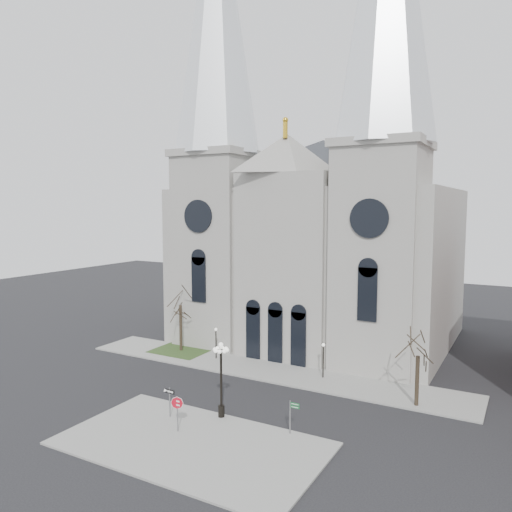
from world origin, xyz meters
The scene contains 13 objects.
ground centered at (0.00, 0.00, 0.00)m, with size 160.00×160.00×0.00m, color black.
sidewalk_near centered at (3.00, -5.00, 0.07)m, with size 18.00×10.00×0.14m, color gray.
sidewalk_far centered at (0.00, 11.00, 0.07)m, with size 40.00×6.00×0.14m, color gray.
grass_patch centered at (-11.00, 12.00, 0.09)m, with size 6.00×5.00×0.18m, color #2B401B.
cathedral centered at (0.00, 22.86, 18.48)m, with size 33.00×26.66×54.00m.
tree_left centered at (-11.00, 12.00, 5.58)m, with size 3.20×3.20×7.50m.
tree_right centered at (15.00, 9.00, 4.47)m, with size 3.20×3.20×6.00m.
ped_lamp_left centered at (-6.00, 11.50, 2.33)m, with size 0.32×0.32×3.26m.
ped_lamp_right centered at (6.00, 11.50, 2.33)m, with size 0.32×0.32×3.26m.
stop_sign centered at (1.11, -4.08, 1.96)m, with size 0.93×0.10×2.56m.
globe_lamp centered at (2.48, -0.50, 3.78)m, with size 1.64×1.64×5.79m.
one_way_sign centered at (-0.93, -2.41, 1.67)m, with size 1.00×0.10×2.28m.
street_name_sign centered at (8.33, -0.50, 1.54)m, with size 0.76×0.10×2.38m.
Camera 1 is at (22.57, -31.13, 16.13)m, focal length 35.00 mm.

